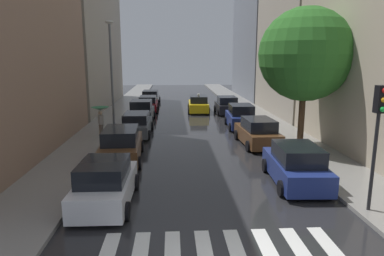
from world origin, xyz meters
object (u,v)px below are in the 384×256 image
at_px(parked_car_right_third, 241,117).
at_px(traffic_light_right_corner, 378,121).
at_px(lamp_post_left, 111,69).
at_px(parked_car_left_third, 137,125).
at_px(street_tree_right, 305,55).
at_px(parked_car_left_second, 121,145).
at_px(parked_car_left_fourth, 142,112).
at_px(parked_car_left_fifth, 148,104).
at_px(parked_car_right_nearest, 296,165).
at_px(parked_car_right_fourth, 227,106).
at_px(parked_car_left_sixth, 151,97).
at_px(pedestrian_foreground, 100,114).
at_px(parked_car_left_nearest, 105,184).
at_px(parked_car_right_second, 258,133).
at_px(taxi_midroad, 198,104).

xyz_separation_m(parked_car_right_third, traffic_light_right_corner, (1.54, -14.93, 2.44)).
bearing_deg(lamp_post_left, parked_car_left_third, -33.54).
relative_size(street_tree_right, traffic_light_right_corner, 1.86).
relative_size(parked_car_left_second, lamp_post_left, 0.63).
relative_size(parked_car_left_fourth, parked_car_left_fifth, 0.93).
bearing_deg(parked_car_right_third, parked_car_right_nearest, -177.88).
bearing_deg(parked_car_right_fourth, traffic_light_right_corner, -175.61).
xyz_separation_m(parked_car_left_sixth, street_tree_right, (10.07, -20.62, 4.74)).
bearing_deg(street_tree_right, traffic_light_right_corner, -95.30).
relative_size(parked_car_left_fourth, pedestrian_foreground, 2.08).
distance_m(parked_car_left_nearest, parked_car_left_second, 5.52).
xyz_separation_m(parked_car_right_second, lamp_post_left, (-9.47, 4.44, 3.74)).
relative_size(parked_car_left_third, parked_car_left_sixth, 1.01).
bearing_deg(parked_car_left_fourth, traffic_light_right_corner, -151.85).
bearing_deg(pedestrian_foreground, parked_car_right_nearest, -54.27).
height_order(parked_car_right_third, lamp_post_left, lamp_post_left).
bearing_deg(parked_car_left_fifth, parked_car_right_nearest, -159.85).
bearing_deg(traffic_light_right_corner, pedestrian_foreground, 133.62).
xyz_separation_m(parked_car_left_second, parked_car_right_nearest, (7.91, -3.81, -0.02)).
relative_size(parked_car_right_third, street_tree_right, 0.53).
xyz_separation_m(parked_car_left_fifth, lamp_post_left, (-1.83, -9.59, 3.80)).
bearing_deg(parked_car_left_third, taxi_midroad, -26.14).
xyz_separation_m(parked_car_left_fifth, parked_car_right_nearest, (7.65, -20.65, 0.08)).
height_order(parked_car_left_sixth, pedestrian_foreground, pedestrian_foreground).
xyz_separation_m(parked_car_right_second, parked_car_right_fourth, (-0.01, 12.02, -0.00)).
distance_m(taxi_midroad, lamp_post_left, 11.78).
height_order(parked_car_right_second, taxi_midroad, taxi_midroad).
height_order(taxi_midroad, lamp_post_left, lamp_post_left).
bearing_deg(parked_car_right_third, traffic_light_right_corner, -172.10).
distance_m(street_tree_right, traffic_light_right_corner, 9.08).
distance_m(parked_car_left_second, parked_car_left_fifth, 16.85).
xyz_separation_m(parked_car_right_second, taxi_midroad, (-2.63, 13.27, -0.02)).
relative_size(parked_car_left_nearest, parked_car_right_nearest, 0.93).
distance_m(parked_car_left_nearest, taxi_midroad, 22.19).
height_order(parked_car_left_sixth, parked_car_right_fourth, parked_car_right_fourth).
bearing_deg(parked_car_left_sixth, parked_car_right_nearest, -162.65).
distance_m(parked_car_right_second, parked_car_right_third, 5.27).
bearing_deg(parked_car_left_fourth, parked_car_right_second, -136.49).
height_order(taxi_midroad, street_tree_right, street_tree_right).
bearing_deg(parked_car_left_sixth, lamp_post_left, 174.46).
xyz_separation_m(parked_car_left_nearest, parked_car_left_third, (0.01, 11.60, -0.05)).
xyz_separation_m(parked_car_left_sixth, traffic_light_right_corner, (9.25, -29.39, 2.55)).
height_order(parked_car_right_second, parked_car_right_fourth, parked_car_right_second).
xyz_separation_m(parked_car_left_third, pedestrian_foreground, (-2.29, -0.85, 0.90)).
height_order(parked_car_left_second, parked_car_right_second, parked_car_left_second).
relative_size(parked_car_left_nearest, taxi_midroad, 0.94).
relative_size(parked_car_left_third, parked_car_right_third, 1.10).
bearing_deg(taxi_midroad, parked_car_left_sixth, 40.39).
bearing_deg(parked_car_right_nearest, taxi_midroad, 10.43).
height_order(parked_car_left_third, lamp_post_left, lamp_post_left).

